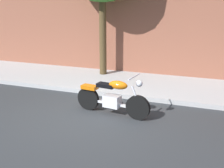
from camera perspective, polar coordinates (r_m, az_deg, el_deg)
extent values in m
plane|color=#303335|center=(7.42, -4.65, -6.60)|extent=(60.00, 60.00, 0.00)
cube|color=#AEAEAE|center=(10.09, 2.56, 0.19)|extent=(24.15, 2.85, 0.14)
cylinder|color=black|center=(7.13, 5.31, -4.82)|extent=(0.65, 0.19, 0.64)
cylinder|color=black|center=(7.78, -4.86, -2.98)|extent=(0.65, 0.19, 0.64)
cube|color=silver|center=(7.41, 0.00, -3.51)|extent=(0.47, 0.34, 0.32)
cube|color=silver|center=(7.43, 0.00, -4.02)|extent=(1.33, 0.25, 0.06)
ellipsoid|color=#D1660C|center=(7.18, 1.27, -0.21)|extent=(0.55, 0.33, 0.22)
cube|color=black|center=(7.36, -1.24, -0.28)|extent=(0.51, 0.30, 0.10)
cube|color=#D1660C|center=(7.64, -4.60, -0.63)|extent=(0.47, 0.30, 0.10)
cylinder|color=silver|center=(7.06, 4.92, -2.63)|extent=(0.28, 0.09, 0.58)
cylinder|color=silver|center=(6.93, 4.56, 1.52)|extent=(0.13, 0.70, 0.04)
sphere|color=silver|center=(6.92, 5.60, 0.09)|extent=(0.17, 0.17, 0.17)
cylinder|color=silver|center=(7.69, -1.10, -3.55)|extent=(0.80, 0.19, 0.09)
cylinder|color=#4C3A22|center=(10.81, -1.89, 10.53)|extent=(0.27, 0.27, 3.55)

